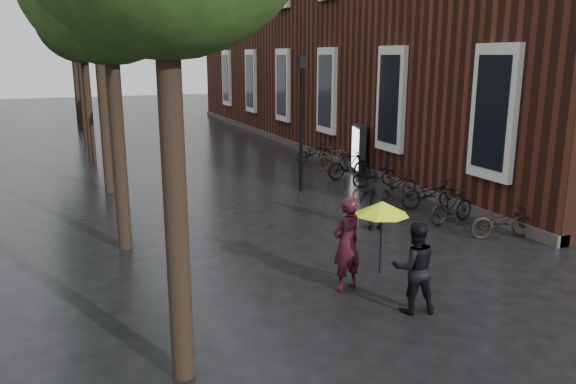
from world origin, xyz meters
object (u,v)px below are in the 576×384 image
person_burgundy (347,244)px  pedestrian_walking (377,200)px  lamp_post (301,111)px  parked_bicycles (384,178)px  person_black (414,267)px  ad_lightbox (358,149)px

person_burgundy → pedestrian_walking: 4.06m
person_burgundy → pedestrian_walking: (2.59, 3.12, -0.14)m
lamp_post → parked_bicycles: bearing=-24.8°
person_burgundy → lamp_post: lamp_post is taller
person_black → pedestrian_walking: 4.85m
person_burgundy → lamp_post: bearing=-122.7°
pedestrian_walking → ad_lightbox: ad_lightbox is taller
parked_bicycles → lamp_post: 3.57m
ad_lightbox → lamp_post: bearing=-134.8°
person_black → person_burgundy: bearing=-47.4°
pedestrian_walking → lamp_post: lamp_post is taller
pedestrian_walking → person_black: bearing=83.2°
ad_lightbox → lamp_post: size_ratio=0.43×
person_burgundy → ad_lightbox: ad_lightbox is taller
parked_bicycles → ad_lightbox: (0.64, 2.89, 0.50)m
parked_bicycles → ad_lightbox: 3.00m
parked_bicycles → ad_lightbox: ad_lightbox is taller
pedestrian_walking → parked_bicycles: 4.38m
parked_bicycles → ad_lightbox: bearing=77.4°
person_black → parked_bicycles: 9.19m
person_black → parked_bicycles: (4.40, 8.06, -0.37)m
person_burgundy → ad_lightbox: bearing=-135.6°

